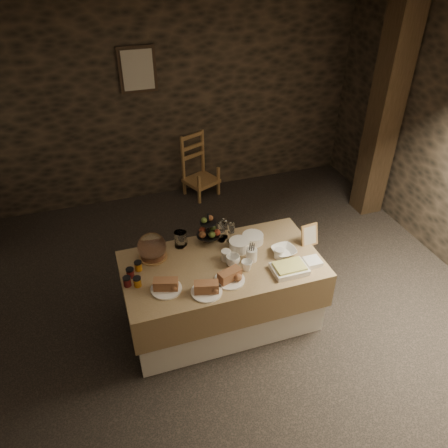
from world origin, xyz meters
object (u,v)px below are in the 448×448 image
object	(u,v)px
buffet_table	(222,288)
fruit_stand	(209,231)
timber_column	(384,116)
chair	(200,168)

from	to	relation	value
buffet_table	fruit_stand	xyz separation A→B (m)	(-0.02, 0.33, 0.42)
timber_column	chair	bearing A→B (deg)	151.37
buffet_table	timber_column	world-z (taller)	timber_column
buffet_table	chair	size ratio (longest dim) A/B	2.61
chair	fruit_stand	world-z (taller)	fruit_stand
chair	fruit_stand	distance (m)	2.18
buffet_table	fruit_stand	world-z (taller)	fruit_stand
fruit_stand	timber_column	bearing A→B (deg)	21.41
fruit_stand	buffet_table	bearing A→B (deg)	-86.42
chair	timber_column	world-z (taller)	timber_column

